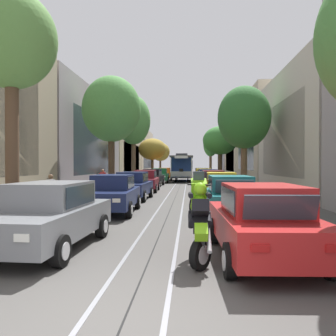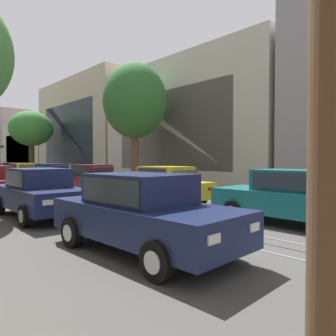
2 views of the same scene
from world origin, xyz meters
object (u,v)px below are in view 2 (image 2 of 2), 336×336
(parked_car_navy_mid_left, at_px, (40,192))
(street_tree_kerb_right_second, at_px, (135,102))
(parked_car_navy_fifth_right, at_px, (51,175))
(parked_car_black_far_right, at_px, (2,171))
(parked_car_teal_second_right, at_px, (291,197))
(parked_car_navy_second_left, at_px, (143,212))
(parked_car_maroon_fourth_right, at_px, (91,178))
(fire_hydrant, at_px, (274,201))
(parked_car_yellow_mid_right, at_px, (164,185))
(parked_car_yellow_sixth_right, at_px, (23,173))
(street_tree_kerb_right_mid, at_px, (31,129))

(parked_car_navy_mid_left, distance_m, street_tree_kerb_right_second, 9.23)
(parked_car_navy_fifth_right, bearing_deg, parked_car_black_far_right, 90.81)
(parked_car_teal_second_right, relative_size, parked_car_black_far_right, 1.00)
(parked_car_navy_fifth_right, bearing_deg, parked_car_navy_second_left, -106.61)
(parked_car_maroon_fourth_right, bearing_deg, fire_hydrant, -82.67)
(street_tree_kerb_right_second, bearing_deg, parked_car_black_far_right, 97.17)
(parked_car_maroon_fourth_right, bearing_deg, parked_car_teal_second_right, -90.93)
(parked_car_navy_fifth_right, height_order, fire_hydrant, parked_car_navy_fifth_right)
(parked_car_black_far_right, xyz_separation_m, fire_hydrant, (1.54, -26.62, -0.38))
(parked_car_navy_mid_left, bearing_deg, parked_car_yellow_mid_right, -6.14)
(parked_car_maroon_fourth_right, bearing_deg, parked_car_yellow_mid_right, -89.95)
(parked_car_teal_second_right, relative_size, fire_hydrant, 5.21)
(parked_car_teal_second_right, height_order, parked_car_yellow_sixth_right, same)
(parked_car_yellow_mid_right, relative_size, fire_hydrant, 5.25)
(parked_car_yellow_mid_right, height_order, parked_car_black_far_right, same)
(parked_car_navy_mid_left, bearing_deg, street_tree_kerb_right_mid, 71.12)
(parked_car_navy_mid_left, relative_size, parked_car_teal_second_right, 1.01)
(parked_car_maroon_fourth_right, relative_size, street_tree_kerb_right_mid, 0.68)
(parked_car_navy_second_left, bearing_deg, parked_car_teal_second_right, -10.63)
(fire_hydrant, bearing_deg, parked_car_yellow_sixth_right, 94.25)
(parked_car_yellow_mid_right, distance_m, parked_car_black_far_right, 22.35)
(fire_hydrant, bearing_deg, parked_car_navy_mid_left, 142.65)
(parked_car_navy_fifth_right, bearing_deg, parked_car_navy_mid_left, -114.18)
(street_tree_kerb_right_mid, xyz_separation_m, fire_hydrant, (-0.52, -24.79, -4.30))
(parked_car_teal_second_right, distance_m, street_tree_kerb_right_mid, 26.52)
(parked_car_teal_second_right, bearing_deg, street_tree_kerb_right_mid, 85.51)
(fire_hydrant, bearing_deg, parked_car_navy_fifth_right, 95.03)
(parked_car_navy_mid_left, height_order, parked_car_maroon_fourth_right, same)
(parked_car_teal_second_right, bearing_deg, parked_car_navy_fifth_right, 89.53)
(parked_car_navy_mid_left, height_order, street_tree_kerb_right_mid, street_tree_kerb_right_mid)
(street_tree_kerb_right_second, bearing_deg, fire_hydrant, -94.36)
(parked_car_teal_second_right, distance_m, parked_car_maroon_fourth_right, 11.76)
(parked_car_maroon_fourth_right, distance_m, parked_car_black_far_right, 16.22)
(parked_car_navy_mid_left, distance_m, parked_car_navy_fifth_right, 12.01)
(parked_car_navy_second_left, relative_size, parked_car_teal_second_right, 1.01)
(parked_car_black_far_right, bearing_deg, parked_car_yellow_mid_right, -89.47)
(street_tree_kerb_right_second, xyz_separation_m, fire_hydrant, (-0.68, -8.96, -4.76))
(parked_car_maroon_fourth_right, xyz_separation_m, fire_hydrant, (1.34, -10.41, -0.38))
(parked_car_yellow_mid_right, height_order, fire_hydrant, parked_car_yellow_mid_right)
(parked_car_yellow_sixth_right, bearing_deg, parked_car_teal_second_right, -89.92)
(parked_car_navy_second_left, xyz_separation_m, street_tree_kerb_right_mid, (6.76, 25.26, 3.92))
(parked_car_teal_second_right, bearing_deg, parked_car_yellow_mid_right, 88.01)
(street_tree_kerb_right_mid, bearing_deg, parked_car_navy_second_left, -104.97)
(parked_car_navy_second_left, bearing_deg, parked_car_maroon_fourth_right, 65.77)
(fire_hydrant, bearing_deg, parked_car_teal_second_right, -138.47)
(parked_car_yellow_sixth_right, xyz_separation_m, street_tree_kerb_right_second, (2.24, -12.02, 4.38))
(parked_car_navy_second_left, bearing_deg, parked_car_navy_fifth_right, 73.39)
(parked_car_teal_second_right, relative_size, parked_car_navy_fifth_right, 1.00)
(parked_car_navy_second_left, distance_m, parked_car_maroon_fourth_right, 11.93)
(parked_car_black_far_right, height_order, street_tree_kerb_right_mid, street_tree_kerb_right_mid)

